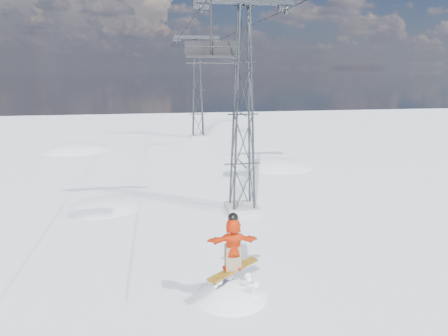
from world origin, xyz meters
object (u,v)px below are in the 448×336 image
at_px(lift_tower_far, 197,90).
at_px(snowboarder_jump, 231,334).
at_px(lift_chair_near, 211,51).
at_px(lift_tower_near, 243,115).

xyz_separation_m(lift_tower_far, snowboarder_jump, (-2.20, -33.62, -7.07)).
xyz_separation_m(snowboarder_jump, lift_chair_near, (-0.00, 4.98, 10.24)).
height_order(lift_tower_far, lift_chair_near, lift_tower_far).
bearing_deg(lift_chair_near, lift_tower_far, 85.61).
bearing_deg(lift_tower_far, lift_tower_near, -90.00).
relative_size(snowboarder_jump, lift_chair_near, 2.61).
xyz_separation_m(lift_tower_near, snowboarder_jump, (-2.20, -8.62, -7.07)).
relative_size(lift_tower_near, snowboarder_jump, 1.59).
height_order(lift_tower_far, snowboarder_jump, lift_tower_far).
xyz_separation_m(lift_tower_far, lift_chair_near, (-2.20, -28.65, 3.17)).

